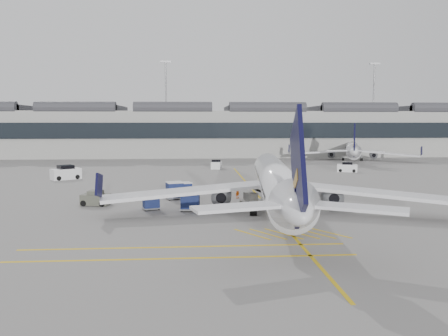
{
  "coord_description": "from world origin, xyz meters",
  "views": [
    {
      "loc": [
        2.7,
        -38.87,
        8.39
      ],
      "look_at": [
        5.59,
        2.79,
        4.0
      ],
      "focal_mm": 35.0,
      "sensor_mm": 36.0,
      "label": 1
    }
  ],
  "objects": [
    {
      "name": "baggage_cart_a",
      "position": [
        1.57,
        9.22,
        0.94
      ],
      "size": [
        2.03,
        1.85,
        1.76
      ],
      "rotation": [
        0.0,
        0.0,
        0.34
      ],
      "color": "gray",
      "rests_on": "ground"
    },
    {
      "name": "service_van_left",
      "position": [
        -16.18,
        26.5,
        0.94
      ],
      "size": [
        4.51,
        3.99,
        2.09
      ],
      "rotation": [
        0.0,
        0.0,
        0.61
      ],
      "color": "silver",
      "rests_on": "ground"
    },
    {
      "name": "baggage_cart_b",
      "position": [
        2.33,
        2.14,
        1.06
      ],
      "size": [
        2.0,
        1.7,
        1.99
      ],
      "rotation": [
        0.0,
        0.0,
        -0.08
      ],
      "color": "gray",
      "rests_on": "ground"
    },
    {
      "name": "baggage_cart_c",
      "position": [
        0.57,
        8.52,
        1.03
      ],
      "size": [
        2.19,
        1.98,
        1.92
      ],
      "rotation": [
        0.0,
        0.0,
        0.3
      ],
      "color": "gray",
      "rests_on": "ground"
    },
    {
      "name": "pushback_tug",
      "position": [
        -7.27,
        5.59,
        0.67
      ],
      "size": [
        2.96,
        2.12,
        1.52
      ],
      "rotation": [
        0.0,
        0.0,
        -0.19
      ],
      "color": "#4C4E42",
      "rests_on": "ground"
    },
    {
      "name": "belt_loader",
      "position": [
        9.15,
        3.42,
        0.56
      ],
      "size": [
        4.81,
        3.04,
        1.92
      ],
      "rotation": [
        0.0,
        0.0,
        0.4
      ],
      "color": "beige",
      "rests_on": "ground"
    },
    {
      "name": "service_van_mid",
      "position": [
        6.78,
        39.76,
        0.76
      ],
      "size": [
        2.17,
        3.53,
        1.7
      ],
      "rotation": [
        0.0,
        0.0,
        1.4
      ],
      "color": "silver",
      "rests_on": "ground"
    },
    {
      "name": "ramp_agent_a",
      "position": [
        7.53,
        8.7,
        0.81
      ],
      "size": [
        0.65,
        0.71,
        1.62
      ],
      "primitive_type": "imported",
      "rotation": [
        0.0,
        0.0,
        1.0
      ],
      "color": "#F95A0D",
      "rests_on": "ground"
    },
    {
      "name": "apron_markings",
      "position": [
        10.0,
        10.0,
        0.01
      ],
      "size": [
        0.25,
        60.0,
        0.01
      ],
      "primitive_type": "cube",
      "color": "gold",
      "rests_on": "ground"
    },
    {
      "name": "baggage_cart_d",
      "position": [
        -1.44,
        2.93,
        0.89
      ],
      "size": [
        1.9,
        1.71,
        1.67
      ],
      "rotation": [
        0.0,
        0.0,
        0.3
      ],
      "color": "gray",
      "rests_on": "ground"
    },
    {
      "name": "safety_cone_nose",
      "position": [
        13.55,
        20.51,
        0.27
      ],
      "size": [
        0.39,
        0.39,
        0.54
      ],
      "primitive_type": "cone",
      "color": "#F24C0A",
      "rests_on": "ground"
    },
    {
      "name": "safety_cone_engine",
      "position": [
        15.78,
        3.35,
        0.28
      ],
      "size": [
        0.41,
        0.41,
        0.57
      ],
      "primitive_type": "cone",
      "color": "#F24C0A",
      "rests_on": "ground"
    },
    {
      "name": "terminal",
      "position": [
        0.0,
        71.93,
        6.14
      ],
      "size": [
        200.0,
        20.45,
        12.4
      ],
      "color": "#9E9E99",
      "rests_on": "ground"
    },
    {
      "name": "service_van_right",
      "position": [
        28.67,
        33.12,
        0.76
      ],
      "size": [
        3.65,
        2.62,
        1.69
      ],
      "rotation": [
        0.0,
        0.0,
        -0.33
      ],
      "color": "silver",
      "rests_on": "ground"
    },
    {
      "name": "light_masts",
      "position": [
        -1.67,
        86.0,
        14.49
      ],
      "size": [
        113.0,
        0.6,
        25.45
      ],
      "color": "slate",
      "rests_on": "ground"
    },
    {
      "name": "ground",
      "position": [
        0.0,
        0.0,
        0.0
      ],
      "size": [
        220.0,
        220.0,
        0.0
      ],
      "primitive_type": "plane",
      "color": "gray",
      "rests_on": "ground"
    },
    {
      "name": "airliner_main",
      "position": [
        10.43,
        0.97,
        2.78
      ],
      "size": [
        32.36,
        35.52,
        9.45
      ],
      "rotation": [
        0.0,
        0.0,
        -0.11
      ],
      "color": "white",
      "rests_on": "ground"
    },
    {
      "name": "airliner_far",
      "position": [
        37.68,
        55.07,
        2.4
      ],
      "size": [
        26.6,
        29.49,
        8.16
      ],
      "rotation": [
        0.0,
        0.0,
        -0.33
      ],
      "color": "white",
      "rests_on": "ground"
    },
    {
      "name": "ramp_agent_b",
      "position": [
        2.28,
        3.13,
        0.83
      ],
      "size": [
        1.02,
        1.0,
        1.66
      ],
      "primitive_type": "imported",
      "rotation": [
        0.0,
        0.0,
        3.84
      ],
      "color": "#FF600D",
      "rests_on": "ground"
    }
  ]
}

